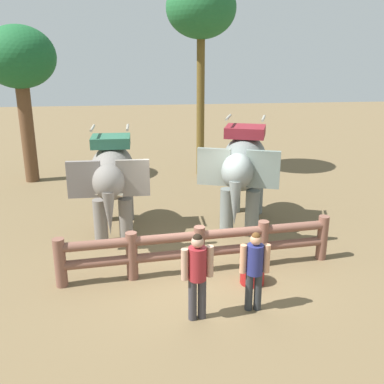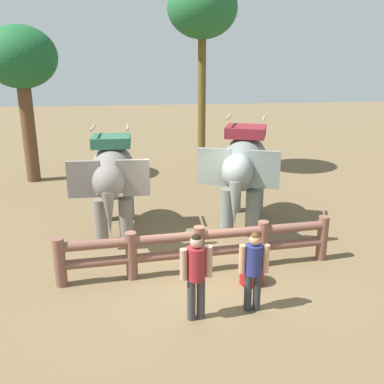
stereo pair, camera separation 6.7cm
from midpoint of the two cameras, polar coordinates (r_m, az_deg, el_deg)
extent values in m
plane|color=brown|center=(10.02, 0.67, -9.85)|extent=(60.00, 60.00, 0.00)
cylinder|color=brown|center=(9.53, -16.69, -8.65)|extent=(0.24, 0.24, 1.05)
cylinder|color=brown|center=(9.51, -7.88, -8.09)|extent=(0.24, 0.24, 1.05)
cylinder|color=brown|center=(9.70, 0.75, -7.35)|extent=(0.24, 0.24, 1.05)
cylinder|color=brown|center=(10.11, 8.83, -6.51)|extent=(0.24, 0.24, 1.05)
cylinder|color=brown|center=(10.69, 16.14, -5.63)|extent=(0.24, 0.24, 1.05)
cylinder|color=brown|center=(9.74, 0.75, -7.75)|extent=(5.79, 0.77, 0.20)
cylinder|color=brown|center=(9.57, 0.75, -5.59)|extent=(5.79, 0.77, 0.20)
cylinder|color=slate|center=(11.30, -8.62, -3.57)|extent=(0.34, 0.34, 1.13)
cylinder|color=slate|center=(11.34, -11.77, -3.67)|extent=(0.34, 0.34, 1.13)
cylinder|color=slate|center=(12.73, -8.43, -1.05)|extent=(0.34, 0.34, 1.13)
cylinder|color=slate|center=(12.77, -11.22, -1.15)|extent=(0.34, 0.34, 1.13)
ellipsoid|color=slate|center=(11.71, -10.28, 2.60)|extent=(1.14, 2.56, 1.32)
ellipsoid|color=slate|center=(10.21, -10.80, 1.27)|extent=(0.73, 0.85, 0.81)
cube|color=slate|center=(10.27, -7.72, 1.80)|extent=(0.76, 0.12, 0.85)
cube|color=slate|center=(10.36, -13.82, 1.57)|extent=(0.76, 0.12, 0.85)
cone|color=slate|center=(10.14, -10.70, -2.72)|extent=(0.30, 0.30, 1.04)
cone|color=beige|center=(10.07, -9.96, -0.32)|extent=(0.34, 0.10, 0.15)
cone|color=beige|center=(10.09, -11.65, -0.38)|extent=(0.34, 0.10, 0.15)
cube|color=#2C624A|center=(11.53, -10.50, 6.41)|extent=(0.97, 0.85, 0.26)
cylinder|color=#A59E8C|center=(11.44, -8.41, 8.17)|extent=(0.07, 0.77, 0.07)
cylinder|color=#A59E8C|center=(11.50, -12.77, 7.97)|extent=(0.07, 0.77, 0.07)
cylinder|color=slate|center=(11.68, 7.53, -2.61)|extent=(0.36, 0.36, 1.20)
cylinder|color=slate|center=(11.74, 4.32, -2.39)|extent=(0.36, 0.36, 1.20)
cylinder|color=slate|center=(13.20, 8.14, -0.19)|extent=(0.36, 0.36, 1.20)
cylinder|color=slate|center=(13.26, 5.30, 0.00)|extent=(0.36, 0.36, 1.20)
ellipsoid|color=slate|center=(12.14, 6.52, 3.79)|extent=(2.01, 2.94, 1.40)
ellipsoid|color=slate|center=(10.56, 5.65, 2.65)|extent=(1.02, 1.10, 0.86)
cube|color=slate|center=(10.61, 8.86, 2.87)|extent=(0.80, 0.37, 0.90)
cube|color=slate|center=(10.73, 2.64, 3.25)|extent=(0.80, 0.37, 0.90)
cone|color=slate|center=(10.46, 5.33, -1.42)|extent=(0.32, 0.32, 1.10)
cube|color=maroon|center=(11.97, 6.66, 7.70)|extent=(1.26, 1.18, 0.28)
cylinder|color=#A59E8C|center=(11.87, 8.96, 9.28)|extent=(0.33, 0.79, 0.07)
cylinder|color=#A59E8C|center=(11.96, 4.51, 9.51)|extent=(0.33, 0.79, 0.07)
cylinder|color=#2B2F33|center=(8.55, 8.19, -12.46)|extent=(0.14, 0.14, 0.75)
cylinder|color=#2B2F33|center=(8.52, 7.06, -12.52)|extent=(0.14, 0.14, 0.75)
cylinder|color=navy|center=(8.22, 7.81, -8.53)|extent=(0.32, 0.32, 0.57)
cylinder|color=tan|center=(8.25, 9.30, -8.38)|extent=(0.12, 0.12, 0.54)
cylinder|color=tan|center=(8.18, 6.32, -8.49)|extent=(0.12, 0.12, 0.54)
sphere|color=tan|center=(8.05, 7.93, -6.05)|extent=(0.21, 0.21, 0.21)
sphere|color=#593819|center=(8.03, 7.95, -5.68)|extent=(0.16, 0.16, 0.16)
cylinder|color=#39373D|center=(8.22, 1.04, -13.41)|extent=(0.15, 0.15, 0.79)
cylinder|color=#39373D|center=(8.18, -0.18, -13.59)|extent=(0.15, 0.15, 0.79)
cylinder|color=maroon|center=(7.85, 0.45, -9.14)|extent=(0.37, 0.37, 0.61)
cylinder|color=tan|center=(7.91, 2.06, -8.83)|extent=(0.13, 0.13, 0.58)
cylinder|color=tan|center=(7.79, -1.19, -9.24)|extent=(0.13, 0.13, 0.58)
sphere|color=tan|center=(7.67, 0.46, -6.38)|extent=(0.22, 0.22, 0.22)
sphere|color=black|center=(7.65, 0.46, -5.97)|extent=(0.17, 0.17, 0.17)
cylinder|color=brown|center=(17.07, -20.41, 7.32)|extent=(0.48, 0.48, 3.69)
ellipsoid|color=#1A5A2C|center=(16.84, -21.37, 15.78)|extent=(2.48, 2.48, 2.11)
cylinder|color=brown|center=(16.85, 0.98, 11.10)|extent=(0.29, 0.29, 5.32)
ellipsoid|color=#206131|center=(16.78, 1.05, 22.48)|extent=(2.46, 2.46, 2.09)
cylinder|color=maroon|center=(9.48, 7.51, -10.37)|extent=(0.50, 0.50, 0.40)
camera|label=1|loc=(0.03, -90.18, -0.06)|focal=41.73mm
camera|label=2|loc=(0.03, 89.82, 0.06)|focal=41.73mm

